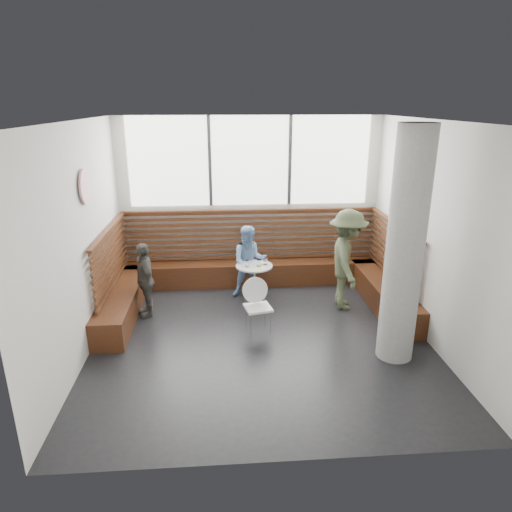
{
  "coord_description": "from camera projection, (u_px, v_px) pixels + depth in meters",
  "views": [
    {
      "loc": [
        -0.54,
        -6.15,
        3.45
      ],
      "look_at": [
        0.0,
        1.0,
        1.0
      ],
      "focal_mm": 32.0,
      "sensor_mm": 36.0,
      "label": 1
    }
  ],
  "objects": [
    {
      "name": "booth",
      "position": [
        253.0,
        273.0,
        8.49
      ],
      "size": [
        5.0,
        2.5,
        1.44
      ],
      "color": "#3D1F0F",
      "rests_on": "ground"
    },
    {
      "name": "adult_man",
      "position": [
        347.0,
        260.0,
        7.77
      ],
      "size": [
        0.78,
        1.2,
        1.75
      ],
      "primitive_type": "imported",
      "rotation": [
        0.0,
        0.0,
        1.45
      ],
      "color": "#465136",
      "rests_on": "ground"
    },
    {
      "name": "plate_near",
      "position": [
        245.0,
        263.0,
        8.2
      ],
      "size": [
        0.2,
        0.2,
        0.01
      ],
      "primitive_type": "cylinder",
      "color": "white",
      "rests_on": "cafe_table"
    },
    {
      "name": "cafe_table",
      "position": [
        254.0,
        275.0,
        8.16
      ],
      "size": [
        0.66,
        0.66,
        0.67
      ],
      "color": "silver",
      "rests_on": "ground"
    },
    {
      "name": "child_left",
      "position": [
        145.0,
        280.0,
        7.56
      ],
      "size": [
        0.56,
        0.8,
        1.27
      ],
      "primitive_type": "imported",
      "rotation": [
        0.0,
        0.0,
        -1.2
      ],
      "color": "#4D4B46",
      "rests_on": "ground"
    },
    {
      "name": "room",
      "position": [
        261.0,
        238.0,
        6.44
      ],
      "size": [
        5.0,
        5.0,
        3.2
      ],
      "color": "silver",
      "rests_on": "ground"
    },
    {
      "name": "menu_card",
      "position": [
        259.0,
        268.0,
        7.94
      ],
      "size": [
        0.24,
        0.19,
        0.0
      ],
      "primitive_type": "cube",
      "rotation": [
        0.0,
        0.0,
        0.23
      ],
      "color": "#A5C64C",
      "rests_on": "cafe_table"
    },
    {
      "name": "plate_far",
      "position": [
        260.0,
        263.0,
        8.21
      ],
      "size": [
        0.21,
        0.21,
        0.01
      ],
      "primitive_type": "cylinder",
      "color": "white",
      "rests_on": "cafe_table"
    },
    {
      "name": "glass_mid",
      "position": [
        259.0,
        263.0,
        8.04
      ],
      "size": [
        0.08,
        0.08,
        0.12
      ],
      "primitive_type": "cylinder",
      "color": "white",
      "rests_on": "cafe_table"
    },
    {
      "name": "child_back",
      "position": [
        250.0,
        262.0,
        8.3
      ],
      "size": [
        0.66,
        0.51,
        1.33
      ],
      "primitive_type": "imported",
      "rotation": [
        0.0,
        0.0,
        0.01
      ],
      "color": "#779ECE",
      "rests_on": "ground"
    },
    {
      "name": "glass_right",
      "position": [
        265.0,
        261.0,
        8.12
      ],
      "size": [
        0.07,
        0.07,
        0.11
      ],
      "primitive_type": "cylinder",
      "color": "white",
      "rests_on": "cafe_table"
    },
    {
      "name": "glass_left",
      "position": [
        247.0,
        263.0,
        8.01
      ],
      "size": [
        0.07,
        0.07,
        0.12
      ],
      "primitive_type": "cylinder",
      "color": "white",
      "rests_on": "cafe_table"
    },
    {
      "name": "wall_art",
      "position": [
        85.0,
        187.0,
        6.41
      ],
      "size": [
        0.03,
        0.5,
        0.5
      ],
      "primitive_type": "cylinder",
      "rotation": [
        0.0,
        1.57,
        0.0
      ],
      "color": "white",
      "rests_on": "room"
    },
    {
      "name": "concrete_column",
      "position": [
        405.0,
        249.0,
        6.0
      ],
      "size": [
        0.5,
        0.5,
        3.2
      ],
      "primitive_type": "cylinder",
      "color": "gray",
      "rests_on": "ground"
    },
    {
      "name": "cafe_chair",
      "position": [
        258.0,
        301.0,
        7.07
      ],
      "size": [
        0.41,
        0.4,
        0.85
      ],
      "rotation": [
        0.0,
        0.0,
        0.21
      ],
      "color": "white",
      "rests_on": "ground"
    }
  ]
}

